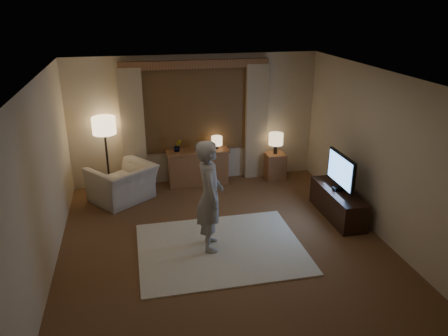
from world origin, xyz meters
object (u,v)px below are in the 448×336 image
object	(u,v)px
sideboard	(198,168)
person	(210,196)
side_table	(275,166)
tv_stand	(338,203)
armchair	(123,183)

from	to	relation	value
sideboard	person	xyz separation A→B (m)	(-0.21, -2.49, 0.53)
side_table	tv_stand	distance (m)	1.97
sideboard	side_table	bearing A→B (deg)	-1.75
tv_stand	person	world-z (taller)	person
armchair	person	distance (m)	2.45
armchair	person	world-z (taller)	person
side_table	tv_stand	size ratio (longest dim) A/B	0.40
side_table	person	world-z (taller)	person
sideboard	person	size ratio (longest dim) A/B	0.70
side_table	tv_stand	world-z (taller)	side_table
sideboard	side_table	world-z (taller)	sideboard
armchair	side_table	world-z (taller)	armchair
sideboard	tv_stand	distance (m)	2.91
sideboard	armchair	distance (m)	1.59
armchair	side_table	bearing A→B (deg)	150.51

